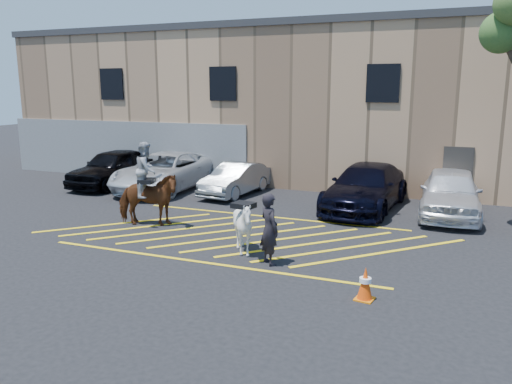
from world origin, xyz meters
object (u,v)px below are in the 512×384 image
(car_white_pickup, at_px, (165,172))
(handler, at_px, (269,229))
(car_white_suv, at_px, (450,193))
(car_silver_sedan, at_px, (236,179))
(mounted_bay, at_px, (147,192))
(saddled_white, at_px, (244,226))
(traffic_cone, at_px, (365,283))
(car_black_suv, at_px, (113,167))
(car_blue_suv, at_px, (366,187))

(car_white_pickup, height_order, handler, handler)
(car_white_suv, height_order, handler, handler)
(car_silver_sedan, xyz_separation_m, car_white_suv, (8.43, -0.52, 0.17))
(car_white_suv, xyz_separation_m, mounted_bay, (-9.13, -4.98, 0.28))
(car_silver_sedan, height_order, saddled_white, saddled_white)
(handler, xyz_separation_m, traffic_cone, (2.65, -1.34, -0.56))
(car_black_suv, relative_size, car_blue_suv, 0.88)
(car_white_pickup, xyz_separation_m, mounted_bay, (2.59, -5.29, 0.29))
(car_black_suv, relative_size, car_silver_sedan, 1.23)
(car_blue_suv, bearing_deg, handler, -94.83)
(car_silver_sedan, distance_m, mounted_bay, 5.56)
(traffic_cone, bearing_deg, handler, 153.23)
(car_white_suv, distance_m, handler, 8.12)
(mounted_bay, distance_m, saddled_white, 4.27)
(traffic_cone, bearing_deg, car_silver_sedan, 127.98)
(car_white_pickup, height_order, mounted_bay, mounted_bay)
(car_blue_suv, distance_m, saddled_white, 6.83)
(car_white_suv, bearing_deg, traffic_cone, -101.46)
(car_white_pickup, distance_m, mounted_bay, 5.90)
(car_black_suv, height_order, car_silver_sedan, car_black_suv)
(car_black_suv, bearing_deg, traffic_cone, -32.19)
(traffic_cone, bearing_deg, car_blue_suv, 99.30)
(car_white_pickup, height_order, car_white_suv, car_white_suv)
(car_silver_sedan, relative_size, car_white_suv, 0.82)
(car_white_suv, relative_size, traffic_cone, 6.71)
(mounted_bay, bearing_deg, traffic_cone, -23.53)
(car_white_pickup, height_order, car_blue_suv, car_white_pickup)
(car_blue_suv, height_order, car_white_suv, car_white_suv)
(car_white_pickup, xyz_separation_m, car_blue_suv, (8.80, -0.30, -0.00))
(car_silver_sedan, distance_m, saddled_white, 7.71)
(car_silver_sedan, relative_size, saddled_white, 2.53)
(car_silver_sedan, relative_size, traffic_cone, 5.49)
(mounted_bay, relative_size, saddled_white, 1.74)
(mounted_bay, distance_m, traffic_cone, 8.28)
(car_white_pickup, relative_size, car_silver_sedan, 1.47)
(car_white_pickup, bearing_deg, car_white_suv, -1.33)
(car_white_pickup, distance_m, car_blue_suv, 8.80)
(handler, height_order, saddled_white, handler)
(handler, bearing_deg, car_silver_sedan, -19.12)
(car_white_pickup, distance_m, car_white_suv, 11.73)
(car_silver_sedan, relative_size, handler, 2.17)
(saddled_white, distance_m, traffic_cone, 4.02)
(car_black_suv, distance_m, car_blue_suv, 11.54)
(car_silver_sedan, bearing_deg, saddled_white, -57.79)
(car_black_suv, xyz_separation_m, saddled_white, (9.33, -6.74, -0.07))
(car_blue_suv, bearing_deg, car_silver_sedan, -179.53)
(car_black_suv, distance_m, traffic_cone, 15.48)
(handler, distance_m, traffic_cone, 3.02)
(car_white_pickup, xyz_separation_m, handler, (7.50, -7.25, 0.11))
(car_black_suv, height_order, mounted_bay, mounted_bay)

